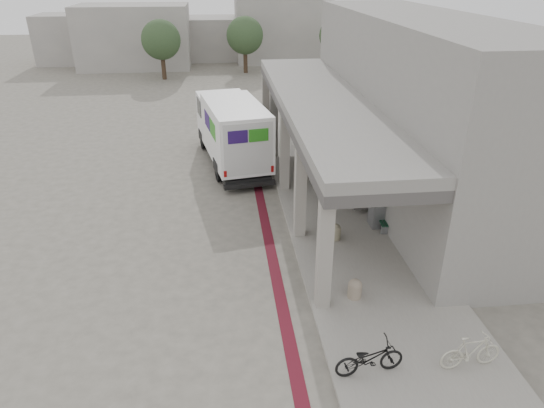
{
  "coord_description": "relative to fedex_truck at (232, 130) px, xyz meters",
  "views": [
    {
      "loc": [
        -0.49,
        -14.25,
        8.67
      ],
      "look_at": [
        1.08,
        -0.02,
        1.6
      ],
      "focal_mm": 32.0,
      "sensor_mm": 36.0,
      "label": 1
    }
  ],
  "objects": [
    {
      "name": "tree_right",
      "position": [
        9.98,
        21.08,
        1.51
      ],
      "size": [
        3.2,
        3.2,
        4.8
      ],
      "color": "#38281C",
      "rests_on": "ground"
    },
    {
      "name": "bollard_far",
      "position": [
        3.26,
        -7.9,
        -1.26
      ],
      "size": [
        0.39,
        0.39,
        0.58
      ],
      "color": "gray",
      "rests_on": "sidewalk"
    },
    {
      "name": "fedex_truck",
      "position": [
        0.0,
        0.0,
        0.0
      ],
      "size": [
        3.44,
        7.62,
        3.14
      ],
      "rotation": [
        0.0,
        0.0,
        0.17
      ],
      "color": "black",
      "rests_on": "ground"
    },
    {
      "name": "bike_lane_stripe",
      "position": [
        0.98,
        -5.92,
        -1.67
      ],
      "size": [
        0.35,
        40.0,
        0.01
      ],
      "primitive_type": "cube",
      "color": "#52101C",
      "rests_on": "ground"
    },
    {
      "name": "tree_mid",
      "position": [
        1.98,
        22.08,
        1.51
      ],
      "size": [
        3.2,
        3.2,
        4.8
      ],
      "color": "#38281C",
      "rests_on": "ground"
    },
    {
      "name": "sidewalk",
      "position": [
        3.98,
        -7.92,
        -1.61
      ],
      "size": [
        4.4,
        28.0,
        0.12
      ],
      "primitive_type": "cube",
      "color": "gray",
      "rests_on": "ground"
    },
    {
      "name": "distant_backdrop",
      "position": [
        -2.86,
        27.97,
        1.03
      ],
      "size": [
        28.0,
        10.0,
        6.5
      ],
      "color": "gray",
      "rests_on": "ground"
    },
    {
      "name": "tree_left",
      "position": [
        -5.02,
        20.08,
        1.51
      ],
      "size": [
        3.2,
        3.2,
        4.8
      ],
      "color": "#38281C",
      "rests_on": "ground"
    },
    {
      "name": "bench",
      "position": [
        5.18,
        -7.1,
        -1.28
      ],
      "size": [
        0.49,
        1.65,
        0.38
      ],
      "rotation": [
        0.0,
        0.0,
        -0.09
      ],
      "color": "gray",
      "rests_on": "sidewalk"
    },
    {
      "name": "bicycle_cream",
      "position": [
        5.05,
        -14.12,
        -1.09
      ],
      "size": [
        1.55,
        0.53,
        0.92
      ],
      "primitive_type": "imported",
      "rotation": [
        0.0,
        0.0,
        1.64
      ],
      "color": "beige",
      "rests_on": "sidewalk"
    },
    {
      "name": "utility_cabinet",
      "position": [
        4.98,
        -7.11,
        -1.02
      ],
      "size": [
        0.49,
        0.64,
        1.06
      ],
      "primitive_type": "cube",
      "rotation": [
        0.0,
        0.0,
        0.02
      ],
      "color": "gray",
      "rests_on": "sidewalk"
    },
    {
      "name": "bicycle_black",
      "position": [
        2.64,
        -14.04,
        -1.11
      ],
      "size": [
        1.71,
        0.76,
        0.87
      ],
      "primitive_type": "imported",
      "rotation": [
        0.0,
        0.0,
        1.68
      ],
      "color": "black",
      "rests_on": "sidewalk"
    },
    {
      "name": "ground",
      "position": [
        -0.02,
        -7.92,
        -1.67
      ],
      "size": [
        120.0,
        120.0,
        0.0
      ],
      "primitive_type": "plane",
      "color": "#615B53",
      "rests_on": "ground"
    },
    {
      "name": "transit_building",
      "position": [
        6.81,
        -3.42,
        1.73
      ],
      "size": [
        7.6,
        17.0,
        7.0
      ],
      "color": "gray",
      "rests_on": "ground"
    },
    {
      "name": "bollard_near",
      "position": [
        3.07,
        -11.2,
        -1.25
      ],
      "size": [
        0.4,
        0.4,
        0.6
      ],
      "color": "gray",
      "rests_on": "sidewalk"
    }
  ]
}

